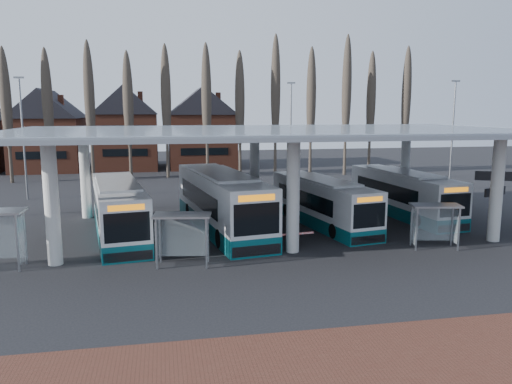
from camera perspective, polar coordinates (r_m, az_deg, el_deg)
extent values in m
plane|color=black|center=(24.65, 5.68, -8.38)|extent=(140.00, 140.00, 0.00)
cylinder|color=silver|center=(25.94, -22.31, -1.32)|extent=(0.70, 0.70, 6.00)
cylinder|color=silver|center=(36.66, -18.94, 1.83)|extent=(0.70, 0.70, 6.00)
cylinder|color=silver|center=(26.27, 4.25, -0.50)|extent=(0.70, 0.70, 6.00)
cylinder|color=silver|center=(36.89, -0.16, 2.38)|extent=(0.70, 0.70, 6.00)
cylinder|color=silver|center=(31.55, 25.81, 0.24)|extent=(0.70, 0.70, 6.00)
cylinder|color=silver|center=(40.82, 16.66, 2.66)|extent=(0.70, 0.70, 6.00)
cube|color=gray|center=(31.25, 1.70, 7.09)|extent=(32.00, 16.00, 0.12)
cube|color=silver|center=(31.25, 1.71, 7.22)|extent=(31.50, 15.50, 0.04)
cone|color=#473D33|center=(57.56, -26.42, 8.17)|extent=(0.36, 0.36, 14.50)
ellipsoid|color=#473D33|center=(57.58, -26.55, 9.90)|extent=(1.10, 1.10, 11.02)
cone|color=#473D33|center=(56.63, -22.48, 8.43)|extent=(0.36, 0.36, 14.50)
ellipsoid|color=#473D33|center=(56.65, -22.59, 10.19)|extent=(1.10, 1.10, 11.02)
cone|color=#473D33|center=(55.97, -18.43, 8.66)|extent=(0.36, 0.36, 14.50)
ellipsoid|color=#473D33|center=(55.99, -18.52, 10.44)|extent=(1.10, 1.10, 11.02)
cone|color=#473D33|center=(55.59, -14.29, 8.84)|extent=(0.36, 0.36, 14.50)
ellipsoid|color=#473D33|center=(55.61, -14.37, 10.64)|extent=(1.10, 1.10, 11.02)
cone|color=#473D33|center=(55.50, -10.12, 8.99)|extent=(0.36, 0.36, 14.50)
ellipsoid|color=#473D33|center=(55.52, -10.17, 10.78)|extent=(1.10, 1.10, 11.02)
cone|color=#473D33|center=(55.69, -5.95, 9.08)|extent=(0.36, 0.36, 14.50)
ellipsoid|color=#473D33|center=(55.71, -5.98, 10.87)|extent=(1.10, 1.10, 11.02)
cone|color=#473D33|center=(56.17, -1.83, 9.13)|extent=(0.36, 0.36, 14.50)
ellipsoid|color=#473D33|center=(56.19, -1.84, 10.90)|extent=(1.10, 1.10, 11.02)
cone|color=#473D33|center=(56.93, 2.20, 9.13)|extent=(0.36, 0.36, 14.50)
ellipsoid|color=#473D33|center=(56.95, 2.21, 10.88)|extent=(1.10, 1.10, 11.02)
cone|color=#473D33|center=(57.96, 6.11, 9.09)|extent=(0.36, 0.36, 14.50)
ellipsoid|color=#473D33|center=(57.98, 6.14, 10.81)|extent=(1.10, 1.10, 11.02)
cone|color=#473D33|center=(59.24, 9.86, 9.01)|extent=(0.36, 0.36, 14.50)
ellipsoid|color=#473D33|center=(59.25, 9.91, 10.69)|extent=(1.10, 1.10, 11.02)
cone|color=#473D33|center=(60.75, 13.44, 8.90)|extent=(0.36, 0.36, 14.50)
ellipsoid|color=#473D33|center=(60.77, 13.50, 10.54)|extent=(1.10, 1.10, 11.02)
cone|color=#473D33|center=(62.49, 16.83, 8.76)|extent=(0.36, 0.36, 14.50)
ellipsoid|color=#473D33|center=(62.50, 16.91, 10.36)|extent=(1.10, 1.10, 11.02)
cube|color=brown|center=(68.02, -22.50, 5.31)|extent=(8.00, 10.00, 7.00)
pyramid|color=black|center=(67.97, -22.88, 11.20)|extent=(8.30, 10.30, 3.50)
cube|color=brown|center=(66.75, -14.46, 5.66)|extent=(8.00, 10.00, 7.00)
pyramid|color=black|center=(66.70, -14.71, 11.67)|extent=(8.30, 10.30, 3.50)
cube|color=brown|center=(66.82, -6.27, 5.90)|extent=(8.00, 10.00, 7.00)
pyramid|color=black|center=(66.77, -6.38, 11.91)|extent=(8.30, 10.30, 3.50)
cylinder|color=slate|center=(45.97, -25.04, 5.39)|extent=(0.16, 0.16, 10.00)
cube|color=slate|center=(45.97, -25.49, 11.74)|extent=(0.80, 0.15, 0.15)
cylinder|color=slate|center=(50.20, 3.98, 6.51)|extent=(0.16, 0.16, 10.00)
cube|color=slate|center=(50.20, 4.05, 12.33)|extent=(0.80, 0.15, 0.15)
cylinder|color=slate|center=(50.26, 21.52, 5.89)|extent=(0.16, 0.16, 10.00)
cube|color=slate|center=(50.26, 21.87, 11.69)|extent=(0.80, 0.15, 0.15)
cube|color=silver|center=(30.98, -15.47, -1.62)|extent=(4.25, 12.04, 2.75)
cube|color=#0B4D54|center=(31.25, -15.36, -4.01)|extent=(4.27, 12.06, 0.88)
cube|color=silver|center=(30.75, -15.58, 0.99)|extent=(3.30, 7.34, 0.18)
cube|color=black|center=(31.45, -15.54, -1.28)|extent=(3.79, 8.78, 1.08)
cube|color=black|center=(25.23, -14.51, -3.93)|extent=(2.19, 0.39, 1.47)
cube|color=black|center=(36.75, -16.13, 0.20)|extent=(2.12, 0.38, 1.18)
cube|color=orange|center=(25.03, -14.61, -1.74)|extent=(1.74, 0.31, 0.29)
cube|color=black|center=(25.61, -14.38, -7.14)|extent=(2.37, 0.44, 0.49)
cylinder|color=black|center=(27.57, -17.15, -5.81)|extent=(0.41, 0.97, 0.94)
cylinder|color=black|center=(27.73, -12.44, -5.52)|extent=(0.41, 0.97, 0.94)
cylinder|color=black|center=(34.56, -17.66, -2.80)|extent=(0.41, 0.97, 0.94)
cylinder|color=black|center=(34.69, -13.91, -2.58)|extent=(0.41, 0.97, 0.94)
cube|color=silver|center=(31.41, -3.96, -0.77)|extent=(4.79, 13.42, 3.07)
cube|color=#0B4D54|center=(31.70, -3.93, -3.40)|extent=(4.82, 13.44, 0.99)
cube|color=silver|center=(31.17, -3.99, 2.10)|extent=(3.70, 8.18, 0.20)
cube|color=black|center=(31.91, -4.23, -0.42)|extent=(4.27, 9.79, 1.20)
cube|color=black|center=(25.28, 0.08, -3.12)|extent=(2.44, 0.44, 1.64)
cube|color=black|center=(37.66, -6.66, 1.05)|extent=(2.36, 0.43, 1.31)
cube|color=orange|center=(25.06, 0.08, -0.68)|extent=(1.94, 0.36, 0.33)
cube|color=black|center=(25.69, 0.07, -6.70)|extent=(2.63, 0.50, 0.55)
cylinder|color=black|center=(27.47, -4.11, -5.34)|extent=(0.47, 1.09, 1.05)
cylinder|color=black|center=(28.23, 0.86, -4.92)|extent=(0.47, 1.09, 1.05)
cylinder|color=black|center=(35.05, -7.62, -2.18)|extent=(0.47, 1.09, 1.05)
cylinder|color=black|center=(35.64, -3.64, -1.92)|extent=(0.47, 1.09, 1.05)
cube|color=silver|center=(33.02, 7.58, -0.90)|extent=(4.21, 11.24, 2.57)
cube|color=#0B4D54|center=(33.26, 7.53, -3.00)|extent=(4.23, 11.26, 0.83)
cube|color=silver|center=(32.81, 7.63, 1.38)|extent=(3.22, 6.87, 0.17)
cube|color=black|center=(33.40, 7.21, -0.61)|extent=(3.71, 8.21, 1.01)
cube|color=black|center=(28.40, 12.82, -2.64)|extent=(2.04, 0.41, 1.38)
cube|color=black|center=(37.85, 3.66, 0.62)|extent=(1.97, 0.40, 1.10)
cube|color=orange|center=(28.23, 12.88, -0.82)|extent=(1.62, 0.33, 0.28)
cube|color=black|center=(28.72, 12.71, -5.32)|extent=(2.20, 0.46, 0.46)
cylinder|color=black|center=(29.79, 8.90, -4.44)|extent=(0.41, 0.91, 0.88)
cylinder|color=black|center=(30.87, 12.33, -4.05)|extent=(0.41, 0.91, 0.88)
cylinder|color=black|center=(35.61, 3.59, -2.07)|extent=(0.41, 0.91, 0.88)
cylinder|color=black|center=(36.52, 6.62, -1.82)|extent=(0.41, 0.91, 0.88)
cube|color=silver|center=(37.26, 16.48, 0.07)|extent=(3.45, 11.61, 2.67)
cube|color=#0B4D54|center=(37.48, 16.39, -1.87)|extent=(3.47, 11.63, 0.86)
cube|color=silver|center=(37.07, 16.58, 2.18)|extent=(2.79, 7.03, 0.17)
cube|color=black|center=(37.64, 16.10, 0.32)|extent=(3.20, 8.42, 1.05)
cube|color=black|center=(32.66, 21.81, -1.41)|extent=(2.14, 0.25, 1.43)
cube|color=black|center=(42.11, 12.36, 1.40)|extent=(2.06, 0.24, 1.14)
cube|color=orange|center=(32.50, 21.91, 0.24)|extent=(1.70, 0.20, 0.29)
cube|color=black|center=(32.95, 21.64, -3.85)|extent=(2.31, 0.28, 0.48)
cylinder|color=black|center=(33.92, 18.06, -3.07)|extent=(0.35, 0.94, 0.91)
cylinder|color=black|center=(35.18, 21.04, -2.80)|extent=(0.35, 0.94, 0.91)
cylinder|color=black|center=(39.75, 12.49, -1.04)|extent=(0.35, 0.94, 0.91)
cylinder|color=black|center=(40.83, 15.21, -0.88)|extent=(0.35, 0.94, 0.91)
cube|color=gray|center=(25.81, -25.61, -5.31)|extent=(0.09, 0.09, 2.73)
cube|color=gray|center=(26.93, -24.92, -4.68)|extent=(0.09, 0.09, 2.73)
cube|color=silver|center=(26.34, -25.15, -4.87)|extent=(0.06, 1.20, 2.18)
cube|color=gray|center=(24.15, -11.31, -5.86)|extent=(0.09, 0.09, 2.45)
cube|color=gray|center=(23.87, -5.71, -5.90)|extent=(0.09, 0.09, 2.45)
cube|color=gray|center=(25.18, -10.90, -5.22)|extent=(0.09, 0.09, 2.45)
cube|color=gray|center=(24.91, -5.53, -5.25)|extent=(0.09, 0.09, 2.45)
cube|color=gray|center=(24.20, -8.45, -2.64)|extent=(2.93, 1.79, 0.10)
cube|color=silver|center=(25.05, -8.22, -5.10)|extent=(2.33, 0.41, 1.96)
cube|color=silver|center=(24.66, -11.22, -5.42)|extent=(0.21, 1.07, 1.96)
cube|color=silver|center=(24.37, -5.50, -5.46)|extent=(0.21, 1.07, 1.96)
cube|color=gray|center=(28.15, 17.89, -4.08)|extent=(0.09, 0.09, 2.33)
cube|color=gray|center=(28.85, 22.17, -4.00)|extent=(0.09, 0.09, 2.33)
cube|color=gray|center=(29.11, 17.34, -3.62)|extent=(0.09, 0.09, 2.33)
cube|color=gray|center=(29.79, 21.49, -3.56)|extent=(0.09, 0.09, 2.33)
cube|color=gray|center=(28.71, 19.88, -1.46)|extent=(2.83, 1.84, 0.09)
cube|color=silver|center=(29.46, 19.42, -3.48)|extent=(2.19, 0.52, 1.86)
cube|color=silver|center=(28.60, 17.52, -3.76)|extent=(0.26, 1.01, 1.86)
cube|color=silver|center=(29.32, 21.92, -3.69)|extent=(0.26, 1.01, 1.86)
cylinder|color=black|center=(32.90, 25.49, -2.14)|extent=(0.09, 0.09, 2.90)
cube|color=black|center=(32.69, 25.65, 0.04)|extent=(1.88, 0.87, 0.50)
cylinder|color=black|center=(35.87, 25.46, -0.76)|extent=(0.11, 0.11, 3.50)
cube|color=black|center=(35.66, 25.63, 1.66)|extent=(2.29, 0.99, 0.60)
cube|color=black|center=(27.59, 4.30, -5.30)|extent=(0.08, 0.08, 1.03)
cube|color=red|center=(27.05, 4.57, -4.78)|extent=(2.07, 0.34, 0.09)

